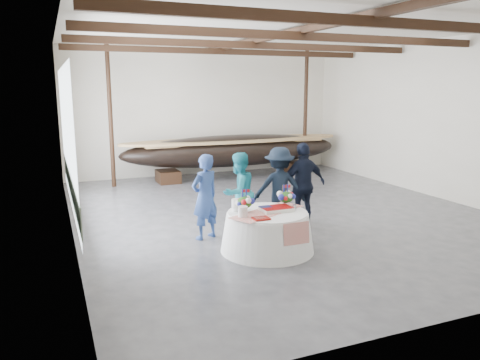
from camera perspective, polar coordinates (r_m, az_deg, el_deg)
name	(u,v)px	position (r m, az deg, el deg)	size (l,w,h in m)	color
floor	(279,212)	(12.09, 4.73, -3.88)	(10.00, 12.00, 0.01)	#3D3D42
wall_back	(205,112)	(17.25, -4.31, 8.26)	(10.00, 0.02, 4.50)	silver
wall_left	(66,131)	(10.43, -20.49, 5.60)	(0.02, 12.00, 4.50)	silver
wall_right	(435,119)	(14.67, 22.69, 6.89)	(0.02, 12.00, 4.50)	silver
ceiling	(282,29)	(11.75, 5.10, 17.82)	(10.00, 12.00, 0.01)	white
pavilion_structure	(267,53)	(12.43, 3.26, 15.18)	(9.80, 11.76, 4.50)	black
open_bay	(68,146)	(11.46, -20.27, 3.93)	(0.03, 7.00, 3.20)	silver
longboat_display	(235,150)	(16.47, -0.66, 3.65)	(8.04, 1.61, 1.51)	black
banquet_table	(267,231)	(9.18, 3.34, -6.27)	(1.82, 1.82, 0.78)	white
tabletop_items	(264,203)	(9.12, 2.99, -2.83)	(1.75, 1.24, 0.40)	red
guest_woman_blue	(205,197)	(9.78, -4.30, -2.06)	(0.66, 0.43, 1.80)	navy
guest_woman_teal	(239,193)	(10.24, -0.17, -1.54)	(0.86, 0.67, 1.77)	teal
guest_man_left	(279,188)	(10.59, 4.82, -0.93)	(1.19, 0.68, 1.84)	black
guest_man_right	(303,185)	(10.76, 7.72, -0.56)	(1.13, 0.47, 1.93)	black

